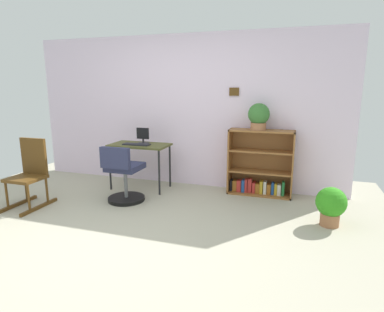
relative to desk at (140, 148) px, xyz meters
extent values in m
plane|color=#AEA892|center=(0.53, -1.65, -0.65)|extent=(6.24, 6.24, 0.00)
cube|color=silver|center=(0.53, 0.50, 0.55)|extent=(5.20, 0.10, 2.40)
cube|color=#513515|center=(1.39, 0.44, 0.87)|extent=(0.15, 0.02, 0.12)
cube|color=#4F4F25|center=(0.00, 0.00, 0.05)|extent=(0.92, 0.51, 0.03)
cylinder|color=black|center=(-0.42, -0.21, -0.30)|extent=(0.03, 0.03, 0.68)
cylinder|color=black|center=(0.42, -0.21, -0.30)|extent=(0.03, 0.03, 0.68)
cylinder|color=black|center=(-0.42, 0.21, -0.30)|extent=(0.03, 0.03, 0.68)
cylinder|color=black|center=(0.42, 0.21, -0.30)|extent=(0.03, 0.03, 0.68)
cylinder|color=#262628|center=(0.04, 0.06, 0.07)|extent=(0.19, 0.19, 0.01)
cylinder|color=#262628|center=(0.04, 0.06, 0.11)|extent=(0.03, 0.03, 0.07)
cube|color=black|center=(0.04, 0.05, 0.23)|extent=(0.20, 0.02, 0.17)
cube|color=#24242C|center=(-0.01, -0.08, 0.08)|extent=(0.42, 0.14, 0.02)
cylinder|color=black|center=(0.07, -0.59, -0.62)|extent=(0.52, 0.52, 0.05)
cylinder|color=slate|center=(0.07, -0.59, -0.39)|extent=(0.05, 0.05, 0.40)
cube|color=#2B2F4E|center=(0.07, -0.59, -0.15)|extent=(0.44, 0.44, 0.08)
cube|color=#2B2F4E|center=(0.07, -0.84, 0.03)|extent=(0.42, 0.07, 0.28)
cube|color=#533513|center=(-1.24, -1.23, -0.62)|extent=(0.04, 0.64, 0.04)
cube|color=#533513|center=(-0.88, -1.23, -0.62)|extent=(0.04, 0.64, 0.04)
cylinder|color=#533513|center=(-1.24, -1.39, -0.43)|extent=(0.03, 0.03, 0.34)
cylinder|color=#533513|center=(-0.88, -1.39, -0.43)|extent=(0.03, 0.03, 0.34)
cylinder|color=#533513|center=(-1.24, -1.07, -0.43)|extent=(0.03, 0.03, 0.34)
cylinder|color=#533513|center=(-0.88, -1.07, -0.43)|extent=(0.03, 0.03, 0.34)
cube|color=#533513|center=(-1.06, -1.23, -0.25)|extent=(0.42, 0.40, 0.04)
cube|color=#533513|center=(-1.06, -1.05, 0.02)|extent=(0.40, 0.04, 0.49)
cube|color=#915C2E|center=(1.38, 0.27, -0.16)|extent=(0.02, 0.30, 0.98)
cube|color=#915C2E|center=(2.30, 0.27, -0.16)|extent=(0.02, 0.30, 0.98)
cube|color=#915C2E|center=(1.84, 0.27, 0.32)|extent=(0.94, 0.30, 0.02)
cube|color=#915C2E|center=(1.84, 0.27, -0.63)|extent=(0.94, 0.30, 0.02)
cube|color=#915C2E|center=(1.84, 0.41, -0.16)|extent=(0.94, 0.02, 0.98)
cube|color=#915C2E|center=(1.84, 0.27, -0.29)|extent=(0.90, 0.28, 0.02)
cube|color=#915C2E|center=(1.84, 0.27, 0.02)|extent=(0.90, 0.28, 0.02)
cube|color=black|center=(1.42, 0.26, -0.54)|extent=(0.03, 0.12, 0.17)
cube|color=#99591E|center=(1.47, 0.26, -0.54)|extent=(0.06, 0.09, 0.16)
cube|color=#B22D28|center=(1.54, 0.26, -0.53)|extent=(0.06, 0.11, 0.17)
cube|color=#1E478C|center=(1.60, 0.26, -0.53)|extent=(0.04, 0.13, 0.19)
cube|color=#B22D28|center=(1.64, 0.26, -0.52)|extent=(0.03, 0.12, 0.20)
cube|color=#B22D28|center=(1.70, 0.26, -0.52)|extent=(0.06, 0.09, 0.21)
cube|color=#B22D28|center=(1.76, 0.26, -0.54)|extent=(0.04, 0.12, 0.16)
cube|color=#99591E|center=(1.82, 0.26, -0.55)|extent=(0.06, 0.10, 0.15)
cube|color=#B79323|center=(1.87, 0.26, -0.52)|extent=(0.04, 0.12, 0.19)
cube|color=beige|center=(1.93, 0.26, -0.53)|extent=(0.04, 0.11, 0.19)
cube|color=#99591E|center=(1.98, 0.26, -0.55)|extent=(0.06, 0.11, 0.15)
cube|color=#1E478C|center=(2.04, 0.26, -0.53)|extent=(0.04, 0.09, 0.18)
cube|color=#B79323|center=(2.08, 0.26, -0.54)|extent=(0.04, 0.09, 0.17)
cube|color=beige|center=(2.13, 0.26, -0.54)|extent=(0.05, 0.11, 0.16)
cube|color=#237238|center=(2.19, 0.26, -0.52)|extent=(0.04, 0.11, 0.21)
cylinder|color=#9E6642|center=(1.79, 0.25, 0.39)|extent=(0.22, 0.22, 0.11)
sphere|color=#376F30|center=(1.79, 0.25, 0.56)|extent=(0.31, 0.31, 0.31)
cylinder|color=#9E6642|center=(2.75, -0.61, -0.57)|extent=(0.22, 0.22, 0.15)
sphere|color=#32921D|center=(2.75, -0.61, -0.36)|extent=(0.35, 0.35, 0.35)
camera|label=1|loc=(2.31, -4.46, 0.95)|focal=30.16mm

